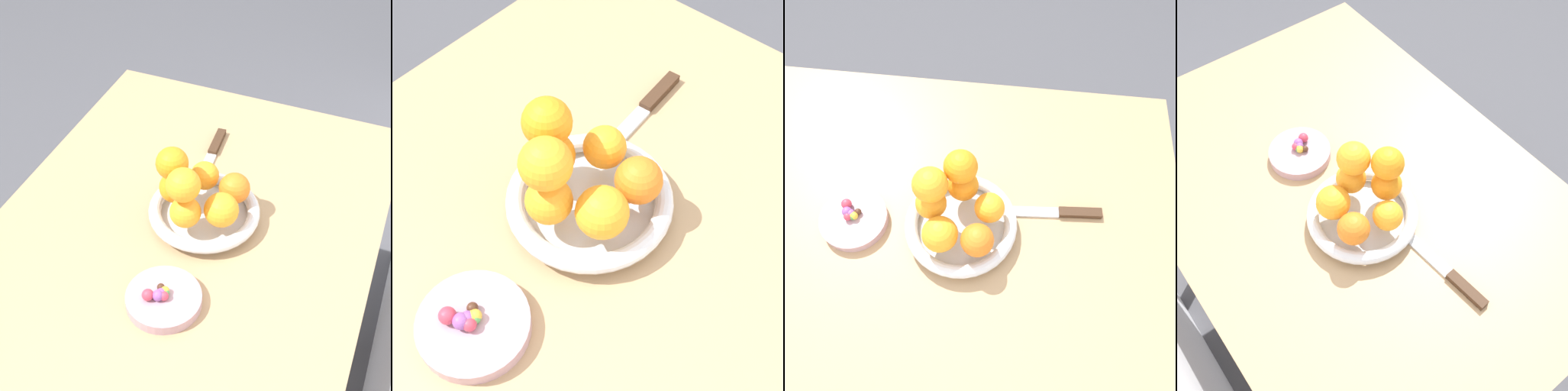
{
  "view_description": "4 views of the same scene",
  "coord_description": "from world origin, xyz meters",
  "views": [
    {
      "loc": [
        0.72,
        0.34,
        1.62
      ],
      "look_at": [
        -0.09,
        0.01,
        0.8
      ],
      "focal_mm": 55.0,
      "sensor_mm": 36.0,
      "label": 1
    },
    {
      "loc": [
        0.27,
        0.34,
        1.42
      ],
      "look_at": [
        -0.05,
        0.06,
        0.84
      ],
      "focal_mm": 55.0,
      "sensor_mm": 36.0,
      "label": 2
    },
    {
      "loc": [
        -0.16,
        0.34,
        1.47
      ],
      "look_at": [
        -0.12,
        0.01,
        0.86
      ],
      "focal_mm": 35.0,
      "sensor_mm": 36.0,
      "label": 3
    },
    {
      "loc": [
        -0.52,
        0.34,
        1.61
      ],
      "look_at": [
        -0.09,
        0.01,
        0.81
      ],
      "focal_mm": 45.0,
      "sensor_mm": 36.0,
      "label": 4
    }
  ],
  "objects": [
    {
      "name": "orange_4",
      "position": [
        -0.06,
        0.08,
        0.81
      ],
      "size": [
        0.07,
        0.07,
        0.07
      ],
      "primitive_type": "sphere",
      "color": "orange",
      "rests_on": "fruit_bowl"
    },
    {
      "name": "orange_1",
      "position": [
        -0.14,
        0.01,
        0.81
      ],
      "size": [
        0.06,
        0.06,
        0.06
      ],
      "primitive_type": "sphere",
      "color": "orange",
      "rests_on": "fruit_bowl"
    },
    {
      "name": "orange_6",
      "position": [
        -0.03,
        0.01,
        0.88
      ],
      "size": [
        0.07,
        0.07,
        0.07
      ],
      "primitive_type": "sphere",
      "color": "orange",
      "rests_on": "orange_3"
    },
    {
      "name": "candy_ball_6",
      "position": [
        0.13,
        0.04,
        0.77
      ],
      "size": [
        0.01,
        0.01,
        0.01
      ],
      "primitive_type": "sphere",
      "color": "#4C9947",
      "rests_on": "candy_dish"
    },
    {
      "name": "orange_0",
      "position": [
        -0.13,
        0.08,
        0.81
      ],
      "size": [
        0.06,
        0.06,
        0.06
      ],
      "primitive_type": "sphere",
      "color": "orange",
      "rests_on": "fruit_bowl"
    },
    {
      "name": "orange_3",
      "position": [
        -0.03,
        0.01,
        0.81
      ],
      "size": [
        0.06,
        0.06,
        0.06
      ],
      "primitive_type": "sphere",
      "color": "orange",
      "rests_on": "fruit_bowl"
    },
    {
      "name": "ground_plane",
      "position": [
        0.0,
        0.0,
        0.0
      ],
      "size": [
        6.0,
        6.0,
        0.0
      ],
      "primitive_type": "plane",
      "color": "#4C4C51"
    },
    {
      "name": "candy_ball_4",
      "position": [
        0.14,
        0.04,
        0.77
      ],
      "size": [
        0.02,
        0.02,
        0.02
      ],
      "primitive_type": "sphere",
      "color": "#C6384C",
      "rests_on": "candy_dish"
    },
    {
      "name": "knife",
      "position": [
        -0.27,
        -0.03,
        0.75
      ],
      "size": [
        0.26,
        0.04,
        0.01
      ],
      "color": "#3F2819",
      "rests_on": "dining_table"
    },
    {
      "name": "candy_ball_7",
      "position": [
        0.15,
        0.02,
        0.77
      ],
      "size": [
        0.02,
        0.02,
        0.02
      ],
      "primitive_type": "sphere",
      "color": "#C6384C",
      "rests_on": "candy_dish"
    },
    {
      "name": "candy_ball_2",
      "position": [
        0.14,
        0.04,
        0.77
      ],
      "size": [
        0.02,
        0.02,
        0.02
      ],
      "primitive_type": "sphere",
      "color": "gold",
      "rests_on": "candy_dish"
    },
    {
      "name": "dining_table",
      "position": [
        0.0,
        0.0,
        0.65
      ],
      "size": [
        1.1,
        0.76,
        0.74
      ],
      "color": "tan",
      "rests_on": "ground_plane"
    },
    {
      "name": "orange_5",
      "position": [
        -0.08,
        -0.04,
        0.88
      ],
      "size": [
        0.07,
        0.07,
        0.07
      ],
      "primitive_type": "sphere",
      "color": "orange",
      "rests_on": "orange_2"
    },
    {
      "name": "orange_2",
      "position": [
        -0.08,
        -0.03,
        0.81
      ],
      "size": [
        0.06,
        0.06,
        0.06
      ],
      "primitive_type": "sphere",
      "color": "orange",
      "rests_on": "fruit_bowl"
    },
    {
      "name": "candy_dish",
      "position": [
        0.14,
        0.04,
        0.75
      ],
      "size": [
        0.14,
        0.14,
        0.02
      ],
      "primitive_type": "cylinder",
      "color": "#B28C99",
      "rests_on": "dining_table"
    },
    {
      "name": "candy_ball_1",
      "position": [
        0.13,
        0.04,
        0.77
      ],
      "size": [
        0.02,
        0.02,
        0.02
      ],
      "primitive_type": "sphere",
      "color": "gold",
      "rests_on": "candy_dish"
    },
    {
      "name": "fruit_bowl",
      "position": [
        -0.09,
        0.03,
        0.76
      ],
      "size": [
        0.23,
        0.23,
        0.04
      ],
      "color": "silver",
      "rests_on": "dining_table"
    },
    {
      "name": "candy_ball_3",
      "position": [
        0.14,
        0.04,
        0.77
      ],
      "size": [
        0.02,
        0.02,
        0.02
      ],
      "primitive_type": "sphere",
      "color": "#8C4C99",
      "rests_on": "candy_dish"
    },
    {
      "name": "candy_ball_0",
      "position": [
        0.13,
        0.03,
        0.77
      ],
      "size": [
        0.01,
        0.01,
        0.01
      ],
      "primitive_type": "sphere",
      "color": "#472819",
      "rests_on": "candy_dish"
    },
    {
      "name": "candy_ball_5",
      "position": [
        0.15,
        0.03,
        0.77
      ],
      "size": [
        0.02,
        0.02,
        0.02
      ],
      "primitive_type": "sphere",
      "color": "#8C4C99",
      "rests_on": "candy_dish"
    }
  ]
}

